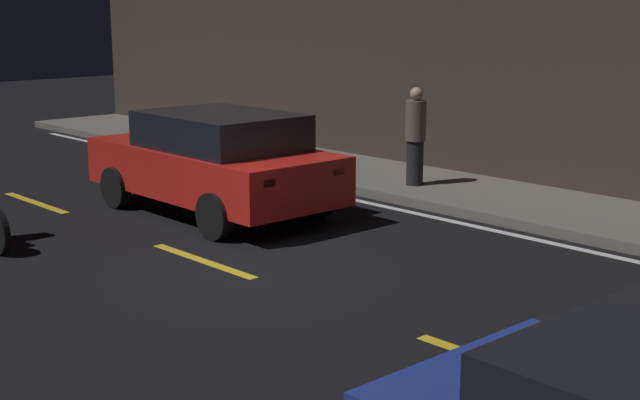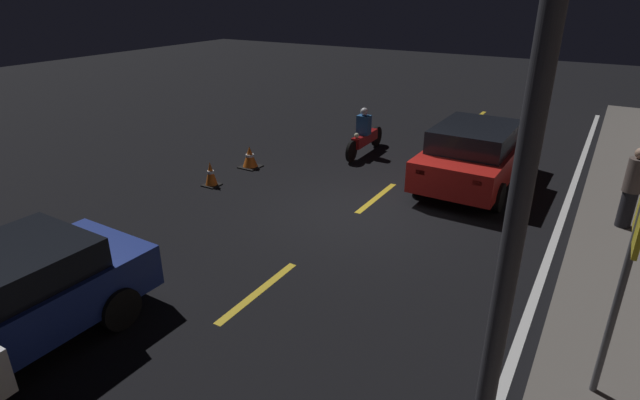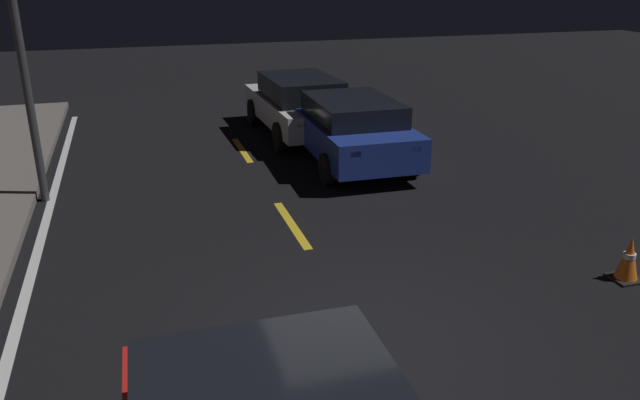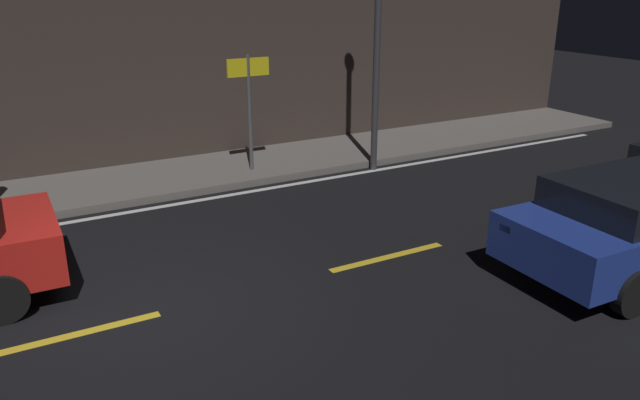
# 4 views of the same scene
# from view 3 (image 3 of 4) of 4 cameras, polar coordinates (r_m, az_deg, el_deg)

# --- Properties ---
(ground_plane) EXTENTS (56.00, 56.00, 0.00)m
(ground_plane) POSITION_cam_3_polar(r_m,az_deg,el_deg) (7.19, 4.57, -12.75)
(ground_plane) COLOR black
(lane_dash_c) EXTENTS (2.00, 0.14, 0.01)m
(lane_dash_c) POSITION_cam_3_polar(r_m,az_deg,el_deg) (6.45, 7.94, -17.36)
(lane_dash_c) COLOR gold
(lane_dash_c) RESTS_ON ground
(lane_dash_d) EXTENTS (2.00, 0.14, 0.01)m
(lane_dash_d) POSITION_cam_3_polar(r_m,az_deg,el_deg) (10.14, -2.60, -2.23)
(lane_dash_d) COLOR gold
(lane_dash_d) RESTS_ON ground
(lane_dash_e) EXTENTS (2.00, 0.14, 0.01)m
(lane_dash_e) POSITION_cam_3_polar(r_m,az_deg,el_deg) (14.30, -7.13, 4.56)
(lane_dash_e) COLOR gold
(lane_dash_e) RESTS_ON ground
(sedan_blue) EXTENTS (4.24, 1.98, 1.39)m
(sedan_blue) POSITION_cam_3_polar(r_m,az_deg,el_deg) (13.15, 2.76, 6.63)
(sedan_blue) COLOR navy
(sedan_blue) RESTS_ON ground
(sedan_white) EXTENTS (4.29, 1.95, 1.45)m
(sedan_white) POSITION_cam_3_polar(r_m,az_deg,el_deg) (15.33, -1.95, 8.80)
(sedan_white) COLOR silver
(sedan_white) RESTS_ON ground
(traffic_cone_mid) EXTENTS (0.38, 0.38, 0.61)m
(traffic_cone_mid) POSITION_cam_3_polar(r_m,az_deg,el_deg) (9.26, 26.39, -4.86)
(traffic_cone_mid) COLOR black
(traffic_cone_mid) RESTS_ON ground
(street_lamp) EXTENTS (0.28, 0.28, 5.76)m
(street_lamp) POSITION_cam_3_polar(r_m,az_deg,el_deg) (11.53, -26.17, 15.15)
(street_lamp) COLOR #333338
(street_lamp) RESTS_ON ground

